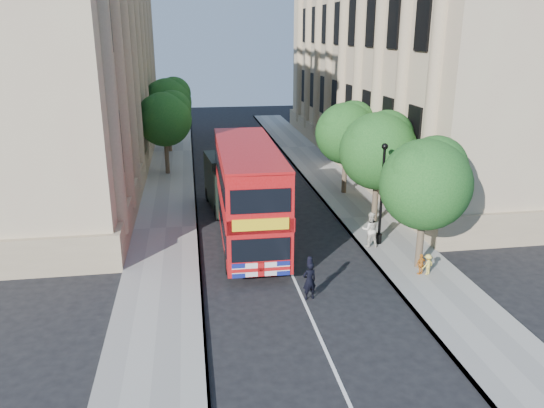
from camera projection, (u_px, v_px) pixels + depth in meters
name	position (u px, v px, depth m)	size (l,w,h in m)	color
ground	(308.00, 311.00, 20.58)	(120.00, 120.00, 0.00)	black
pavement_right	(367.00, 218.00, 30.81)	(3.50, 80.00, 0.12)	gray
pavement_left	(166.00, 228.00, 29.11)	(3.50, 80.00, 0.12)	gray
building_right	(413.00, 50.00, 42.40)	(12.00, 38.00, 18.00)	tan
building_left	(52.00, 52.00, 38.32)	(12.00, 38.00, 18.00)	tan
tree_right_near	(426.00, 179.00, 22.99)	(4.00, 4.00, 6.08)	#473828
tree_right_mid	(379.00, 147.00, 28.56)	(4.20, 4.20, 6.37)	#473828
tree_right_far	(347.00, 130.00, 34.24)	(4.00, 4.00, 6.15)	#473828
tree_left_far	(165.00, 116.00, 39.03)	(4.00, 4.00, 6.30)	#473828
tree_left_back	(168.00, 100.00, 46.47)	(4.20, 4.20, 6.65)	#473828
lamp_post	(381.00, 198.00, 26.19)	(0.32, 0.32, 5.16)	black
double_decker_bus	(248.00, 191.00, 26.67)	(2.99, 10.69, 4.92)	#AC0C0D
box_van	(229.00, 185.00, 31.99)	(2.80, 5.75, 3.18)	black
police_constable	(309.00, 281.00, 21.31)	(0.59, 0.39, 1.61)	black
woman_pedestrian	(370.00, 229.00, 26.28)	(0.87, 0.68, 1.79)	silver
child_a	(421.00, 264.00, 23.33)	(0.57, 0.24, 0.97)	orange
child_b	(428.00, 264.00, 23.33)	(0.61, 0.35, 0.95)	#E4C74D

